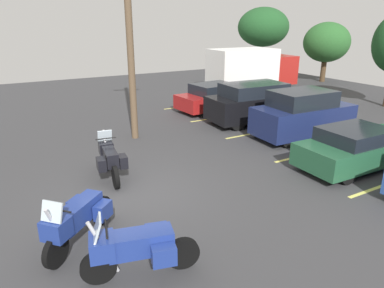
# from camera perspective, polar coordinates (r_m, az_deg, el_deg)

# --- Properties ---
(ground) EXTENTS (44.00, 44.00, 0.10)m
(ground) POSITION_cam_1_polar(r_m,az_deg,el_deg) (10.22, -9.65, -8.00)
(ground) COLOR #38383A
(motorcycle_touring) EXTENTS (2.16, 0.91, 1.35)m
(motorcycle_touring) POSITION_cam_1_polar(r_m,az_deg,el_deg) (11.03, -13.13, -2.27)
(motorcycle_touring) COLOR black
(motorcycle_touring) RESTS_ON ground
(motorcycle_second) EXTENTS (1.09, 2.21, 1.36)m
(motorcycle_second) POSITION_cam_1_polar(r_m,az_deg,el_deg) (6.85, -8.97, -16.05)
(motorcycle_second) COLOR black
(motorcycle_second) RESTS_ON ground
(motorcycle_third) EXTENTS (1.67, 1.81, 1.38)m
(motorcycle_third) POSITION_cam_1_polar(r_m,az_deg,el_deg) (7.98, -18.02, -11.27)
(motorcycle_third) COLOR black
(motorcycle_third) RESTS_ON ground
(parking_stripes) EXTENTS (14.85, 5.18, 0.01)m
(parking_stripes) POSITION_cam_1_polar(r_m,az_deg,el_deg) (15.16, 16.75, 0.83)
(parking_stripes) COLOR #EAE066
(parking_stripes) RESTS_ON ground
(car_red) EXTENTS (2.22, 4.69, 1.44)m
(car_red) POSITION_cam_1_polar(r_m,az_deg,el_deg) (19.23, 4.09, 7.55)
(car_red) COLOR maroon
(car_red) RESTS_ON ground
(car_black) EXTENTS (2.18, 4.81, 1.85)m
(car_black) POSITION_cam_1_polar(r_m,az_deg,el_deg) (17.06, 10.27, 6.58)
(car_black) COLOR black
(car_black) RESTS_ON ground
(car_navy) EXTENTS (1.97, 4.29, 1.94)m
(car_navy) POSITION_cam_1_polar(r_m,az_deg,el_deg) (15.22, 17.42, 4.54)
(car_navy) COLOR navy
(car_navy) RESTS_ON ground
(car_green) EXTENTS (1.86, 4.62, 1.36)m
(car_green) POSITION_cam_1_polar(r_m,az_deg,el_deg) (12.83, 25.45, -0.46)
(car_green) COLOR #235638
(car_green) RESTS_ON ground
(box_truck) EXTENTS (2.62, 6.19, 2.82)m
(box_truck) POSITION_cam_1_polar(r_m,az_deg,el_deg) (25.01, 9.48, 11.92)
(box_truck) COLOR #A51E19
(box_truck) RESTS_ON ground
(utility_pole) EXTENTS (0.67, 1.75, 8.81)m
(utility_pole) POSITION_cam_1_polar(r_m,az_deg,el_deg) (14.11, -10.15, 18.88)
(utility_pole) COLOR brown
(utility_pole) RESTS_ON ground
(tree_center) EXTENTS (4.77, 4.77, 5.81)m
(tree_center) POSITION_cam_1_polar(r_m,az_deg,el_deg) (35.67, 11.41, 17.98)
(tree_center) COLOR #4C3823
(tree_center) RESTS_ON ground
(tree_center_left) EXTENTS (3.49, 3.49, 4.51)m
(tree_center_left) POSITION_cam_1_polar(r_m,az_deg,el_deg) (30.16, 20.87, 15.05)
(tree_center_left) COLOR #4C3823
(tree_center_left) RESTS_ON ground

